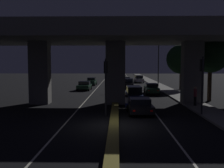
# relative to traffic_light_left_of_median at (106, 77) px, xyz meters

# --- Properties ---
(ground_plane) EXTENTS (200.00, 200.00, 0.00)m
(ground_plane) POSITION_rel_traffic_light_left_of_median_xyz_m (0.71, -3.37, -3.09)
(ground_plane) COLOR black
(lane_line_left_inner) EXTENTS (0.12, 126.00, 0.00)m
(lane_line_left_inner) POSITION_rel_traffic_light_left_of_median_xyz_m (-2.67, 31.63, -3.09)
(lane_line_left_inner) COLOR beige
(lane_line_left_inner) RESTS_ON ground_plane
(lane_line_right_inner) EXTENTS (0.12, 126.00, 0.00)m
(lane_line_right_inner) POSITION_rel_traffic_light_left_of_median_xyz_m (4.10, 31.63, -3.09)
(lane_line_right_inner) COLOR beige
(lane_line_right_inner) RESTS_ON ground_plane
(median_divider) EXTENTS (0.63, 126.00, 0.25)m
(median_divider) POSITION_rel_traffic_light_left_of_median_xyz_m (0.71, 31.63, -2.97)
(median_divider) COLOR olive
(median_divider) RESTS_ON ground_plane
(sidewalk_right) EXTENTS (2.42, 126.00, 0.16)m
(sidewalk_right) POSITION_rel_traffic_light_left_of_median_xyz_m (8.68, 24.63, -3.01)
(sidewalk_right) COLOR gray
(sidewalk_right) RESTS_ON ground_plane
(elevated_overpass) EXTENTS (35.70, 11.53, 8.82)m
(elevated_overpass) POSITION_rel_traffic_light_left_of_median_xyz_m (0.31, 6.32, 3.68)
(elevated_overpass) COLOR #5B5956
(elevated_overpass) RESTS_ON ground_plane
(traffic_light_left_of_median) EXTENTS (0.30, 0.49, 4.52)m
(traffic_light_left_of_median) POSITION_rel_traffic_light_left_of_median_xyz_m (0.00, 0.00, 0.00)
(traffic_light_left_of_median) COLOR black
(traffic_light_left_of_median) RESTS_ON ground_plane
(traffic_light_right_of_median) EXTENTS (0.30, 0.49, 4.69)m
(traffic_light_right_of_median) POSITION_rel_traffic_light_left_of_median_xyz_m (7.56, -0.00, 0.11)
(traffic_light_right_of_median) COLOR black
(traffic_light_right_of_median) RESTS_ON ground_plane
(street_lamp) EXTENTS (2.32, 0.32, 8.65)m
(street_lamp) POSITION_rel_traffic_light_left_of_median_xyz_m (7.73, 25.30, 1.98)
(street_lamp) COLOR #2D2D30
(street_lamp) RESTS_ON ground_plane
(car_black_lead) EXTENTS (2.10, 4.43, 1.29)m
(car_black_lead) POSITION_rel_traffic_light_left_of_median_xyz_m (2.79, 0.93, -2.42)
(car_black_lead) COLOR black
(car_black_lead) RESTS_ON ground_plane
(car_dark_blue_second) EXTENTS (1.90, 4.03, 1.75)m
(car_dark_blue_second) POSITION_rel_traffic_light_left_of_median_xyz_m (2.68, 7.32, -2.16)
(car_dark_blue_second) COLOR #141938
(car_dark_blue_second) RESTS_ON ground_plane
(car_dark_green_third) EXTENTS (1.90, 4.73, 1.48)m
(car_dark_green_third) POSITION_rel_traffic_light_left_of_median_xyz_m (5.60, 15.40, -2.33)
(car_dark_green_third) COLOR black
(car_dark_green_third) RESTS_ON ground_plane
(car_black_fourth) EXTENTS (2.04, 4.34, 1.64)m
(car_black_fourth) POSITION_rel_traffic_light_left_of_median_xyz_m (2.75, 24.30, -2.24)
(car_black_fourth) COLOR black
(car_black_fourth) RESTS_ON ground_plane
(car_black_fifth) EXTENTS (2.04, 4.13, 1.62)m
(car_black_fifth) POSITION_rel_traffic_light_left_of_median_xyz_m (2.46, 29.87, -2.28)
(car_black_fifth) COLOR black
(car_black_fifth) RESTS_ON ground_plane
(car_white_sixth) EXTENTS (2.12, 4.60, 1.61)m
(car_white_sixth) POSITION_rel_traffic_light_left_of_median_xyz_m (5.66, 38.33, -2.25)
(car_white_sixth) COLOR silver
(car_white_sixth) RESTS_ON ground_plane
(car_dark_green_lead_oncoming) EXTENTS (2.14, 4.10, 1.42)m
(car_dark_green_lead_oncoming) POSITION_rel_traffic_light_left_of_median_xyz_m (-4.34, 20.52, -2.38)
(car_dark_green_lead_oncoming) COLOR black
(car_dark_green_lead_oncoming) RESTS_ON ground_plane
(car_dark_green_second_oncoming) EXTENTS (1.92, 4.71, 1.48)m
(car_dark_green_second_oncoming) POSITION_rel_traffic_light_left_of_median_xyz_m (-4.23, 30.65, -2.35)
(car_dark_green_second_oncoming) COLOR black
(car_dark_green_second_oncoming) RESTS_ON ground_plane
(motorcycle_blue_filtering_near) EXTENTS (0.32, 1.83, 1.42)m
(motorcycle_blue_filtering_near) POSITION_rel_traffic_light_left_of_median_xyz_m (1.75, 2.17, -2.48)
(motorcycle_blue_filtering_near) COLOR black
(motorcycle_blue_filtering_near) RESTS_ON ground_plane
(motorcycle_black_filtering_mid) EXTENTS (0.34, 1.98, 1.47)m
(motorcycle_black_filtering_mid) POSITION_rel_traffic_light_left_of_median_xyz_m (1.41, 9.33, -2.47)
(motorcycle_black_filtering_mid) COLOR black
(motorcycle_black_filtering_mid) RESTS_ON ground_plane
(motorcycle_red_filtering_far) EXTENTS (0.34, 1.96, 1.45)m
(motorcycle_red_filtering_far) POSITION_rel_traffic_light_left_of_median_xyz_m (1.69, 14.57, -2.48)
(motorcycle_red_filtering_far) COLOR black
(motorcycle_red_filtering_far) RESTS_ON ground_plane
(pedestrian_on_sidewalk) EXTENTS (0.31, 0.31, 1.81)m
(pedestrian_on_sidewalk) POSITION_rel_traffic_light_left_of_median_xyz_m (8.32, 4.26, -2.00)
(pedestrian_on_sidewalk) COLOR black
(pedestrian_on_sidewalk) RESTS_ON sidewalk_right
(roadside_tree_kerbside_near) EXTENTS (4.17, 4.17, 7.34)m
(roadside_tree_kerbside_near) POSITION_rel_traffic_light_left_of_median_xyz_m (11.12, 8.50, 2.13)
(roadside_tree_kerbside_near) COLOR #2D2116
(roadside_tree_kerbside_near) RESTS_ON ground_plane
(roadside_tree_kerbside_mid) EXTENTS (4.78, 4.78, 7.33)m
(roadside_tree_kerbside_mid) POSITION_rel_traffic_light_left_of_median_xyz_m (11.23, 22.20, 1.83)
(roadside_tree_kerbside_mid) COLOR #2D2116
(roadside_tree_kerbside_mid) RESTS_ON ground_plane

